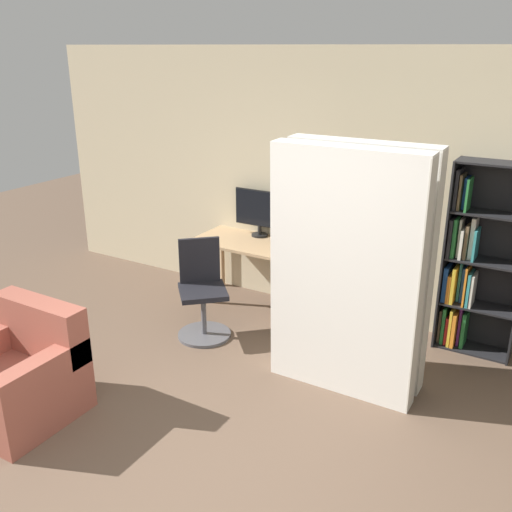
% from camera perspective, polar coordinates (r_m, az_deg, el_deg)
% --- Properties ---
extents(wall_back, '(8.00, 0.06, 2.70)m').
position_cam_1_polar(wall_back, '(5.75, 11.38, 6.43)').
color(wall_back, '#C6B793').
rests_on(wall_back, ground).
extents(desk, '(1.13, 0.65, 0.72)m').
position_cam_1_polar(desk, '(6.14, -0.89, 0.63)').
color(desk, tan).
rests_on(desk, ground).
extents(monitor, '(0.60, 0.18, 0.51)m').
position_cam_1_polar(monitor, '(6.19, 0.38, 4.59)').
color(monitor, black).
rests_on(monitor, desk).
extents(office_chair, '(0.62, 0.62, 0.95)m').
position_cam_1_polar(office_chair, '(5.57, -5.37, -4.14)').
color(office_chair, '#4C4C51').
rests_on(office_chair, ground).
extents(bookshelf, '(0.68, 0.31, 1.77)m').
position_cam_1_polar(bookshelf, '(5.52, 20.92, -0.96)').
color(bookshelf, black).
rests_on(bookshelf, ground).
extents(mattress_near, '(1.21, 0.23, 2.02)m').
position_cam_1_polar(mattress_near, '(4.46, 8.87, -2.03)').
color(mattress_near, silver).
rests_on(mattress_near, ground).
extents(mattress_far, '(1.21, 0.23, 2.02)m').
position_cam_1_polar(mattress_far, '(4.71, 10.13, -0.92)').
color(mattress_far, silver).
rests_on(mattress_far, ground).
extents(armchair, '(0.85, 0.80, 0.85)m').
position_cam_1_polar(armchair, '(4.81, -22.49, -10.95)').
color(armchair, '#934C3D').
rests_on(armchair, ground).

